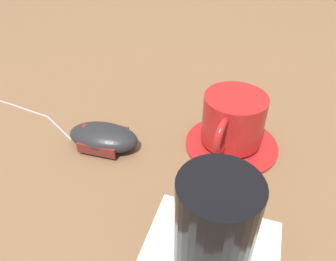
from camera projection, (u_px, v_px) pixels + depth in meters
name	position (u px, v px, depth m)	size (l,w,h in m)	color
ground_plane	(186.00, 180.00, 0.45)	(3.00, 3.00, 0.00)	brown
saucer	(231.00, 143.00, 0.50)	(0.14, 0.14, 0.01)	maroon
coffee_cup	(233.00, 119.00, 0.48)	(0.12, 0.09, 0.07)	maroon
computer_mouse	(103.00, 137.00, 0.49)	(0.09, 0.12, 0.04)	black
mouse_cable	(26.00, 111.00, 0.58)	(0.03, 0.25, 0.00)	gray
napkin_under_glass	(208.00, 260.00, 0.35)	(0.15, 0.15, 0.00)	silver
drinking_glass	(216.00, 222.00, 0.32)	(0.08, 0.08, 0.11)	black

